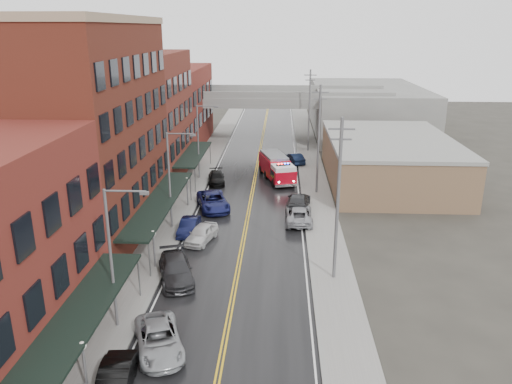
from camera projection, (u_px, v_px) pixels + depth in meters
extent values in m
cube|color=black|center=(249.00, 207.00, 51.46)|extent=(11.00, 160.00, 0.02)
cube|color=slate|center=(179.00, 206.00, 51.79)|extent=(3.00, 160.00, 0.15)
cube|color=slate|center=(320.00, 208.00, 51.08)|extent=(3.00, 160.00, 0.15)
cube|color=gray|center=(195.00, 206.00, 51.71)|extent=(0.30, 160.00, 0.15)
cube|color=gray|center=(304.00, 208.00, 51.16)|extent=(0.30, 160.00, 0.15)
cube|color=#4E1B14|center=(89.00, 134.00, 42.65)|extent=(9.00, 20.00, 18.00)
cube|color=maroon|center=(144.00, 117.00, 59.71)|extent=(9.00, 15.00, 15.00)
cube|color=maroon|center=(175.00, 107.00, 76.78)|extent=(9.00, 20.00, 12.00)
cube|color=brown|center=(389.00, 161.00, 59.38)|extent=(14.00, 22.00, 5.00)
cube|color=slate|center=(366.00, 110.00, 87.26)|extent=(18.00, 30.00, 8.00)
cube|color=black|center=(76.00, 321.00, 26.23)|extent=(2.60, 16.00, 0.18)
cylinder|color=slate|center=(139.00, 278.00, 33.85)|extent=(0.10, 0.10, 3.00)
cube|color=black|center=(160.00, 201.00, 44.25)|extent=(2.60, 18.00, 0.18)
cylinder|color=slate|center=(149.00, 260.00, 36.51)|extent=(0.10, 0.10, 3.00)
cylinder|color=slate|center=(191.00, 188.00, 52.82)|extent=(0.10, 0.10, 3.00)
cube|color=black|center=(194.00, 154.00, 60.84)|extent=(2.60, 13.00, 0.18)
cylinder|color=slate|center=(195.00, 180.00, 55.47)|extent=(0.10, 0.10, 3.00)
cylinder|color=slate|center=(210.00, 154.00, 67.04)|extent=(0.10, 0.10, 3.00)
cylinder|color=#59595B|center=(85.00, 372.00, 24.78)|extent=(0.14, 0.14, 2.80)
sphere|color=silver|center=(82.00, 346.00, 24.31)|extent=(0.44, 0.44, 0.44)
cylinder|color=#59595B|center=(154.00, 252.00, 38.06)|extent=(0.14, 0.14, 2.80)
sphere|color=silver|center=(153.00, 233.00, 37.59)|extent=(0.44, 0.44, 0.44)
cylinder|color=#59595B|center=(187.00, 194.00, 51.33)|extent=(0.14, 0.14, 2.80)
sphere|color=silver|center=(187.00, 180.00, 50.86)|extent=(0.44, 0.44, 0.44)
cylinder|color=#59595B|center=(111.00, 261.00, 29.52)|extent=(0.18, 0.18, 9.00)
cylinder|color=#59595B|center=(125.00, 191.00, 28.08)|extent=(2.40, 0.12, 0.12)
cube|color=#59595B|center=(144.00, 193.00, 28.06)|extent=(0.50, 0.22, 0.18)
cylinder|color=#59595B|center=(169.00, 182.00, 44.69)|extent=(0.18, 0.18, 9.00)
cylinder|color=#59595B|center=(180.00, 134.00, 43.25)|extent=(2.40, 0.12, 0.12)
cube|color=#59595B|center=(193.00, 135.00, 43.23)|extent=(0.50, 0.22, 0.18)
cylinder|color=#59595B|center=(198.00, 143.00, 59.86)|extent=(0.18, 0.18, 9.00)
cylinder|color=#59595B|center=(207.00, 106.00, 58.42)|extent=(2.40, 0.12, 0.12)
cube|color=#59595B|center=(216.00, 107.00, 58.40)|extent=(0.50, 0.22, 0.18)
cylinder|color=#59595B|center=(338.00, 202.00, 35.00)|extent=(0.24, 0.24, 12.00)
cube|color=#59595B|center=(342.00, 129.00, 33.37)|extent=(1.80, 0.12, 0.12)
cube|color=#59595B|center=(341.00, 139.00, 33.59)|extent=(1.40, 0.12, 0.12)
cylinder|color=#59595B|center=(318.00, 141.00, 53.97)|extent=(0.24, 0.24, 12.00)
cube|color=#59595B|center=(320.00, 92.00, 52.34)|extent=(1.80, 0.12, 0.12)
cube|color=#59595B|center=(320.00, 99.00, 52.56)|extent=(1.40, 0.12, 0.12)
cylinder|color=#59595B|center=(309.00, 111.00, 72.94)|extent=(0.24, 0.24, 12.00)
cube|color=#59595B|center=(310.00, 75.00, 71.30)|extent=(1.80, 0.12, 0.12)
cube|color=#59595B|center=(310.00, 80.00, 71.52)|extent=(1.40, 0.12, 0.12)
cube|color=slate|center=(262.00, 99.00, 79.69)|extent=(40.00, 10.00, 1.50)
cube|color=slate|center=(195.00, 122.00, 81.40)|extent=(1.60, 8.00, 6.00)
cube|color=slate|center=(330.00, 123.00, 80.33)|extent=(1.60, 8.00, 6.00)
cube|color=#A90718|center=(274.00, 165.00, 61.47)|extent=(4.02, 6.11, 2.14)
cube|color=#A90718|center=(283.00, 176.00, 57.88)|extent=(3.19, 3.26, 1.53)
cube|color=silver|center=(283.00, 167.00, 57.56)|extent=(3.01, 3.03, 0.51)
cube|color=black|center=(283.00, 173.00, 57.98)|extent=(2.93, 2.29, 0.82)
cube|color=slate|center=(274.00, 155.00, 61.08)|extent=(3.66, 5.64, 0.31)
cube|color=black|center=(283.00, 165.00, 57.46)|extent=(1.65, 0.73, 0.14)
sphere|color=#FF0C0C|center=(279.00, 164.00, 57.31)|extent=(0.20, 0.20, 0.20)
sphere|color=#1933FF|center=(288.00, 164.00, 57.55)|extent=(0.20, 0.20, 0.20)
cylinder|color=black|center=(274.00, 183.00, 57.79)|extent=(1.08, 0.63, 1.02)
cylinder|color=black|center=(292.00, 182.00, 58.27)|extent=(1.08, 0.63, 1.02)
cylinder|color=black|center=(266.00, 175.00, 61.09)|extent=(1.08, 0.63, 1.02)
cylinder|color=black|center=(284.00, 174.00, 61.58)|extent=(1.08, 0.63, 1.02)
cylinder|color=black|center=(261.00, 169.00, 63.45)|extent=(1.08, 0.63, 1.02)
cylinder|color=black|center=(278.00, 168.00, 63.94)|extent=(1.08, 0.63, 1.02)
imported|color=black|center=(115.00, 382.00, 25.02)|extent=(2.06, 4.69, 1.50)
imported|color=#929699|center=(159.00, 339.00, 28.46)|extent=(4.12, 5.83, 1.48)
imported|color=#28282B|center=(176.00, 270.00, 36.49)|extent=(3.85, 6.02, 1.62)
imported|color=silver|center=(201.00, 234.00, 43.06)|extent=(2.82, 4.63, 1.47)
imported|color=black|center=(189.00, 226.00, 44.74)|extent=(1.61, 4.22, 1.37)
imported|color=#151A52|center=(213.00, 201.00, 50.81)|extent=(4.40, 6.57, 1.67)
imported|color=black|center=(216.00, 178.00, 59.28)|extent=(2.57, 4.89, 1.35)
imported|color=#93959A|center=(299.00, 214.00, 47.42)|extent=(2.52, 5.45, 1.51)
imported|color=#2A2A2C|center=(298.00, 201.00, 50.77)|extent=(2.88, 5.83, 1.63)
imported|color=white|center=(284.00, 170.00, 62.25)|extent=(1.85, 4.34, 1.46)
imported|color=black|center=(294.00, 158.00, 67.87)|extent=(2.98, 4.72, 1.47)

